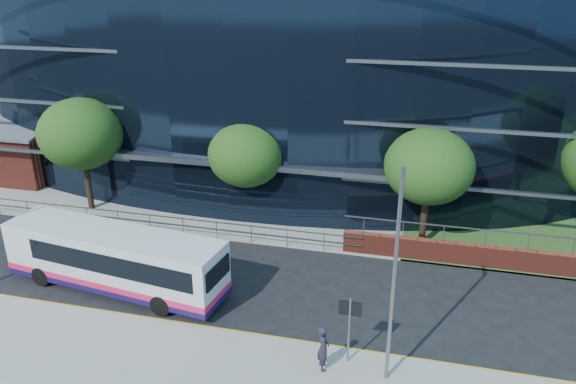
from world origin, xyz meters
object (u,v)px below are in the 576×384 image
(brick_pavilion, at_px, (11,147))
(streetlight_east, at_px, (394,276))
(street_sign, at_px, (350,317))
(tree_far_a, at_px, (81,134))
(pedestrian, at_px, (323,348))
(tree_far_b, at_px, (246,155))
(tree_far_c, at_px, (429,167))
(city_bus, at_px, (116,260))

(brick_pavilion, height_order, streetlight_east, streetlight_east)
(street_sign, bearing_deg, brick_pavilion, 150.35)
(street_sign, relative_size, tree_far_a, 0.40)
(street_sign, distance_m, pedestrian, 1.52)
(street_sign, bearing_deg, tree_far_b, 124.08)
(tree_far_a, bearing_deg, tree_far_c, 0.00)
(tree_far_a, distance_m, tree_far_b, 10.03)
(brick_pavilion, relative_size, streetlight_east, 1.08)
(brick_pavilion, xyz_separation_m, street_sign, (26.50, -15.09, 0.21))
(brick_pavilion, xyz_separation_m, city_bus, (15.33, -12.33, -0.39))
(tree_far_b, relative_size, city_bus, 0.55)
(city_bus, bearing_deg, tree_far_b, 73.91)
(brick_pavilion, distance_m, tree_far_c, 29.46)
(brick_pavilion, distance_m, streetlight_east, 32.19)
(tree_far_b, bearing_deg, streetlight_east, -52.37)
(tree_far_c, distance_m, city_bus, 16.03)
(brick_pavilion, relative_size, pedestrian, 4.70)
(streetlight_east, bearing_deg, brick_pavilion, 150.76)
(tree_far_a, distance_m, city_bus, 10.60)
(street_sign, xyz_separation_m, tree_far_c, (2.50, 10.59, 2.39))
(tree_far_a, height_order, tree_far_b, tree_far_a)
(brick_pavilion, height_order, city_bus, brick_pavilion)
(tree_far_a, height_order, streetlight_east, streetlight_east)
(tree_far_a, xyz_separation_m, tree_far_c, (20.00, 0.00, -0.33))
(tree_far_c, bearing_deg, city_bus, -150.19)
(city_bus, distance_m, pedestrian, 10.88)
(tree_far_b, distance_m, streetlight_east, 14.74)
(tree_far_a, relative_size, streetlight_east, 0.87)
(tree_far_a, bearing_deg, street_sign, -31.17)
(street_sign, xyz_separation_m, tree_far_b, (-7.50, 11.09, 2.06))
(tree_far_a, bearing_deg, city_bus, -51.04)
(streetlight_east, bearing_deg, city_bus, 165.21)
(brick_pavilion, bearing_deg, tree_far_c, -8.82)
(tree_far_c, relative_size, city_bus, 0.59)
(tree_far_a, height_order, pedestrian, tree_far_a)
(street_sign, xyz_separation_m, tree_far_a, (-17.50, 10.59, 2.71))
(tree_far_b, bearing_deg, tree_far_a, -177.14)
(tree_far_a, height_order, city_bus, tree_far_a)
(brick_pavilion, xyz_separation_m, tree_far_b, (19.00, -4.00, 2.27))
(tree_far_b, distance_m, city_bus, 9.48)
(pedestrian, bearing_deg, tree_far_a, 38.11)
(city_bus, bearing_deg, street_sign, -6.19)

